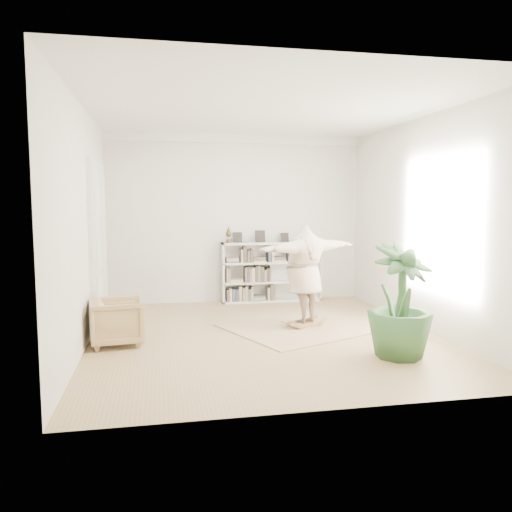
% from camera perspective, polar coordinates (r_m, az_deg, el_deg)
% --- Properties ---
extents(floor, '(6.00, 6.00, 0.00)m').
position_cam_1_polar(floor, '(8.20, 0.99, -9.10)').
color(floor, '#987A4E').
rests_on(floor, ground).
extents(room_shell, '(6.00, 6.00, 6.00)m').
position_cam_1_polar(room_shell, '(10.90, -2.25, 13.24)').
color(room_shell, silver).
rests_on(room_shell, floor).
extents(doors, '(0.09, 1.78, 2.92)m').
position_cam_1_polar(doors, '(9.14, -17.57, 1.10)').
color(doors, white).
rests_on(doors, floor).
extents(bookshelf, '(2.20, 0.35, 1.64)m').
position_cam_1_polar(bookshelf, '(10.93, 1.77, -1.89)').
color(bookshelf, silver).
rests_on(bookshelf, floor).
extents(armchair, '(0.86, 0.84, 0.70)m').
position_cam_1_polar(armchair, '(7.92, -15.56, -7.25)').
color(armchair, tan).
rests_on(armchair, floor).
extents(rug, '(3.09, 2.83, 0.02)m').
position_cam_1_polar(rug, '(8.79, 5.52, -8.02)').
color(rug, tan).
rests_on(rug, floor).
extents(rocker_board, '(0.62, 0.51, 0.11)m').
position_cam_1_polar(rocker_board, '(8.78, 5.52, -7.63)').
color(rocker_board, olive).
rests_on(rocker_board, rug).
extents(person, '(2.12, 1.33, 1.68)m').
position_cam_1_polar(person, '(8.61, 5.58, -1.78)').
color(person, '#CDB099').
rests_on(person, rocker_board).
extents(houseplant, '(1.16, 1.16, 1.59)m').
position_cam_1_polar(houseplant, '(7.21, 16.15, -4.95)').
color(houseplant, '#30582C').
rests_on(houseplant, floor).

